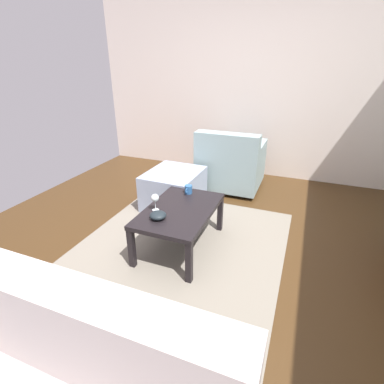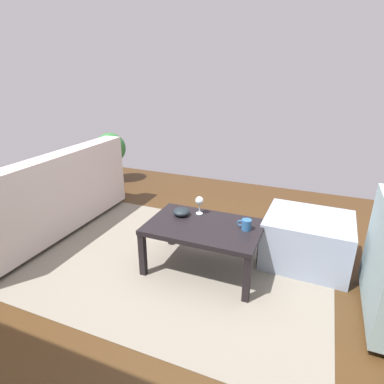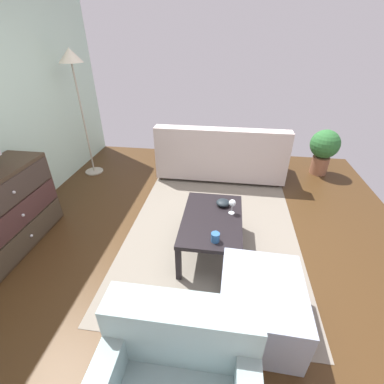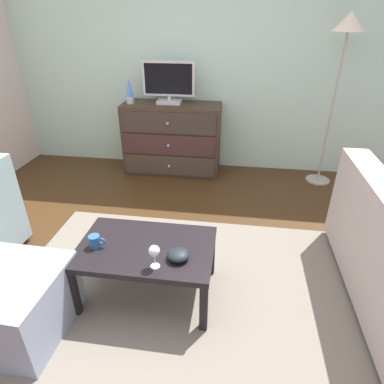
# 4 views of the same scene
# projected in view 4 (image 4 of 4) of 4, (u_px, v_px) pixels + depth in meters

# --- Properties ---
(ground_plane) EXTENTS (5.24, 4.90, 0.05)m
(ground_plane) POSITION_uv_depth(u_px,v_px,m) (165.00, 275.00, 2.58)
(ground_plane) COLOR #3F2914
(wall_accent_rear) EXTENTS (5.24, 0.12, 2.76)m
(wall_accent_rear) POSITION_uv_depth(u_px,v_px,m) (201.00, 53.00, 3.82)
(wall_accent_rear) COLOR #B1D2BE
(wall_accent_rear) RESTS_ON ground_plane
(area_rug) EXTENTS (2.60, 1.90, 0.01)m
(area_rug) POSITION_uv_depth(u_px,v_px,m) (186.00, 294.00, 2.36)
(area_rug) COLOR slate
(area_rug) RESTS_ON ground_plane
(dresser) EXTENTS (1.17, 0.49, 0.86)m
(dresser) POSITION_uv_depth(u_px,v_px,m) (172.00, 139.00, 4.05)
(dresser) COLOR #3B2D1F
(dresser) RESTS_ON ground_plane
(tv) EXTENTS (0.60, 0.18, 0.47)m
(tv) POSITION_uv_depth(u_px,v_px,m) (169.00, 82.00, 3.75)
(tv) COLOR silver
(tv) RESTS_ON dresser
(lava_lamp) EXTENTS (0.09, 0.09, 0.33)m
(lava_lamp) POSITION_uv_depth(u_px,v_px,m) (129.00, 91.00, 3.80)
(lava_lamp) COLOR #B7B7BC
(lava_lamp) RESTS_ON dresser
(coffee_table) EXTENTS (0.91, 0.59, 0.41)m
(coffee_table) POSITION_uv_depth(u_px,v_px,m) (146.00, 252.00, 2.22)
(coffee_table) COLOR black
(coffee_table) RESTS_ON ground_plane
(wine_glass) EXTENTS (0.07, 0.07, 0.16)m
(wine_glass) POSITION_uv_depth(u_px,v_px,m) (154.00, 252.00, 1.96)
(wine_glass) COLOR silver
(wine_glass) RESTS_ON coffee_table
(mug) EXTENTS (0.11, 0.08, 0.08)m
(mug) POSITION_uv_depth(u_px,v_px,m) (95.00, 241.00, 2.17)
(mug) COLOR #2A578E
(mug) RESTS_ON coffee_table
(bowl_decorative) EXTENTS (0.14, 0.14, 0.06)m
(bowl_decorative) POSITION_uv_depth(u_px,v_px,m) (178.00, 255.00, 2.07)
(bowl_decorative) COLOR black
(bowl_decorative) RESTS_ON coffee_table
(ottoman) EXTENTS (0.72, 0.62, 0.43)m
(ottoman) POSITION_uv_depth(u_px,v_px,m) (6.00, 303.00, 2.02)
(ottoman) COLOR #8B96AC
(ottoman) RESTS_ON ground_plane
(standing_lamp) EXTENTS (0.32, 0.32, 1.82)m
(standing_lamp) POSITION_uv_depth(u_px,v_px,m) (346.00, 40.00, 3.24)
(standing_lamp) COLOR #A59E8C
(standing_lamp) RESTS_ON ground_plane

